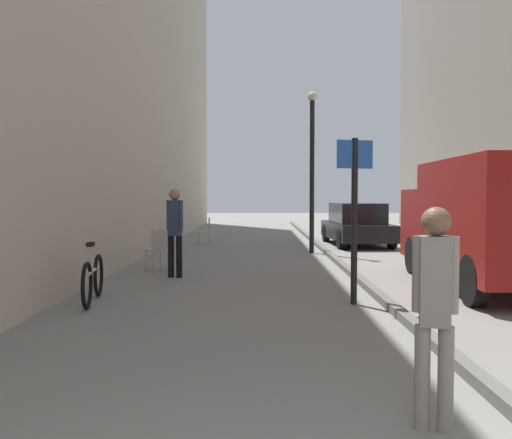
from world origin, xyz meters
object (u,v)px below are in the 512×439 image
object	(u,v)px
parked_car	(357,224)
bicycle_leaning	(93,279)
pedestrian_mid_block	(175,226)
street_sign_post	(354,206)
lamp_post	(312,161)
cafe_chair_by_doorway	(206,229)
delivery_van	(488,220)
pedestrian_main_foreground	(435,302)
cafe_chair_near_window	(159,247)

from	to	relation	value
parked_car	bicycle_leaning	bearing A→B (deg)	-123.16
pedestrian_mid_block	street_sign_post	world-z (taller)	street_sign_post
lamp_post	cafe_chair_by_doorway	distance (m)	4.87
parked_car	street_sign_post	xyz separation A→B (m)	(-1.88, -10.29, 0.83)
pedestrian_mid_block	parked_car	world-z (taller)	pedestrian_mid_block
pedestrian_mid_block	cafe_chair_by_doorway	bearing A→B (deg)	107.53
delivery_van	parked_car	world-z (taller)	delivery_van
pedestrian_main_foreground	parked_car	xyz separation A→B (m)	(2.09, 14.89, -0.23)
lamp_post	cafe_chair_near_window	xyz separation A→B (m)	(-3.83, -3.92, -2.18)
cafe_chair_near_window	cafe_chair_by_doorway	bearing A→B (deg)	48.89
cafe_chair_near_window	lamp_post	bearing A→B (deg)	8.22
delivery_van	parked_car	bearing A→B (deg)	97.09
lamp_post	pedestrian_mid_block	bearing A→B (deg)	-124.34
parked_car	cafe_chair_near_window	size ratio (longest dim) A/B	4.55
bicycle_leaning	cafe_chair_near_window	distance (m)	3.65
pedestrian_mid_block	parked_car	xyz separation A→B (m)	(5.12, 7.50, -0.36)
bicycle_leaning	parked_car	bearing A→B (deg)	52.09
parked_car	cafe_chair_near_window	xyz separation A→B (m)	(-5.64, -6.57, -0.17)
lamp_post	bicycle_leaning	world-z (taller)	lamp_post
street_sign_post	cafe_chair_by_doorway	world-z (taller)	street_sign_post
pedestrian_main_foreground	cafe_chair_near_window	bearing A→B (deg)	126.88
lamp_post	pedestrian_main_foreground	bearing A→B (deg)	-91.35
pedestrian_mid_block	cafe_chair_by_doorway	size ratio (longest dim) A/B	1.97
cafe_chair_near_window	street_sign_post	bearing A→B (deg)	-82.15
parked_car	lamp_post	bearing A→B (deg)	-126.93
bicycle_leaning	cafe_chair_near_window	xyz separation A→B (m)	(0.38, 3.63, 0.17)
cafe_chair_near_window	cafe_chair_by_doorway	world-z (taller)	same
parked_car	cafe_chair_by_doorway	distance (m)	5.22
pedestrian_main_foreground	pedestrian_mid_block	distance (m)	8.00
parked_car	bicycle_leaning	world-z (taller)	parked_car
street_sign_post	pedestrian_mid_block	bearing A→B (deg)	-56.92
delivery_van	parked_car	xyz separation A→B (m)	(-0.86, 8.75, -0.55)
pedestrian_main_foreground	pedestrian_mid_block	size ratio (longest dim) A/B	0.88
pedestrian_mid_block	delivery_van	world-z (taller)	delivery_van
pedestrian_mid_block	parked_car	size ratio (longest dim) A/B	0.43
street_sign_post	cafe_chair_near_window	distance (m)	5.38
pedestrian_main_foreground	street_sign_post	xyz separation A→B (m)	(0.22, 4.61, 0.61)
pedestrian_mid_block	lamp_post	bearing A→B (deg)	72.49
cafe_chair_by_doorway	bicycle_leaning	bearing A→B (deg)	171.99
pedestrian_main_foreground	lamp_post	distance (m)	12.38
bicycle_leaning	cafe_chair_near_window	size ratio (longest dim) A/B	1.88
pedestrian_main_foreground	bicycle_leaning	bearing A→B (deg)	143.66
pedestrian_main_foreground	street_sign_post	size ratio (longest dim) A/B	0.63
lamp_post	cafe_chair_near_window	bearing A→B (deg)	-134.33
pedestrian_mid_block	lamp_post	xyz separation A→B (m)	(3.32, 4.85, 1.65)
street_sign_post	parked_car	bearing A→B (deg)	-116.56
pedestrian_main_foreground	parked_car	distance (m)	15.04
lamp_post	parked_car	bearing A→B (deg)	55.68
delivery_van	lamp_post	world-z (taller)	lamp_post
cafe_chair_near_window	pedestrian_main_foreground	bearing A→B (deg)	-104.40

